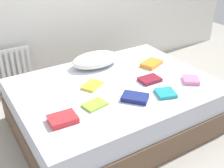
# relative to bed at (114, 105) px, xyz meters

# --- Properties ---
(ground_plane) EXTENTS (8.00, 8.00, 0.00)m
(ground_plane) POSITION_rel_bed_xyz_m (0.00, 0.00, -0.25)
(ground_plane) COLOR #9E998E
(bed) EXTENTS (2.00, 1.50, 0.50)m
(bed) POSITION_rel_bed_xyz_m (0.00, 0.00, 0.00)
(bed) COLOR brown
(bed) RESTS_ON ground
(radiator) EXTENTS (0.64, 0.04, 0.50)m
(radiator) POSITION_rel_bed_xyz_m (-0.82, 1.20, 0.13)
(radiator) COLOR white
(radiator) RESTS_ON ground
(pillow) EXTENTS (0.57, 0.35, 0.15)m
(pillow) POSITION_rel_bed_xyz_m (0.05, 0.49, 0.33)
(pillow) COLOR white
(pillow) RESTS_ON bed
(textbook_red) EXTENTS (0.24, 0.18, 0.05)m
(textbook_red) POSITION_rel_bed_xyz_m (-0.70, -0.31, 0.28)
(textbook_red) COLOR red
(textbook_red) RESTS_ON bed
(textbook_navy) EXTENTS (0.28, 0.28, 0.04)m
(textbook_navy) POSITION_rel_bed_xyz_m (0.01, -0.35, 0.28)
(textbook_navy) COLOR navy
(textbook_navy) RESTS_ON bed
(textbook_orange) EXTENTS (0.29, 0.24, 0.05)m
(textbook_orange) POSITION_rel_bed_xyz_m (0.60, 0.16, 0.28)
(textbook_orange) COLOR orange
(textbook_orange) RESTS_ON bed
(textbook_yellow) EXTENTS (0.26, 0.24, 0.03)m
(textbook_yellow) POSITION_rel_bed_xyz_m (-0.21, 0.08, 0.27)
(textbook_yellow) COLOR yellow
(textbook_yellow) RESTS_ON bed
(textbook_pink) EXTENTS (0.23, 0.23, 0.04)m
(textbook_pink) POSITION_rel_bed_xyz_m (0.70, -0.36, 0.27)
(textbook_pink) COLOR pink
(textbook_pink) RESTS_ON bed
(textbook_teal) EXTENTS (0.23, 0.23, 0.03)m
(textbook_teal) POSITION_rel_bed_xyz_m (0.31, -0.43, 0.27)
(textbook_teal) COLOR teal
(textbook_teal) RESTS_ON bed
(textbook_lime) EXTENTS (0.23, 0.18, 0.02)m
(textbook_lime) POSITION_rel_bed_xyz_m (-0.36, -0.24, 0.26)
(textbook_lime) COLOR #8CC638
(textbook_lime) RESTS_ON bed
(textbook_maroon) EXTENTS (0.22, 0.16, 0.04)m
(textbook_maroon) POSITION_rel_bed_xyz_m (0.35, -0.13, 0.27)
(textbook_maroon) COLOR maroon
(textbook_maroon) RESTS_ON bed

